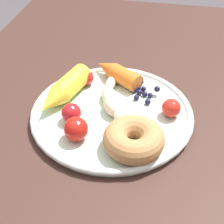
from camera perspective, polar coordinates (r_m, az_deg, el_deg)
The scene contains 11 objects.
dining_table at distance 0.72m, azimuth 1.84°, elevation -5.58°, with size 1.07×0.76×0.77m.
plate at distance 0.62m, azimuth 0.00°, elevation -0.20°, with size 0.30×0.30×0.02m.
banana at distance 0.61m, azimuth 0.88°, elevation 1.02°, with size 0.18×0.12×0.03m.
carrot_orange at distance 0.69m, azimuth 0.89°, elevation 6.61°, with size 0.09×0.11×0.04m.
carrot_yellow at distance 0.64m, azimuth -8.23°, elevation 3.66°, with size 0.14×0.08×0.04m.
donut at distance 0.54m, azimuth 3.73°, elevation -4.61°, with size 0.10×0.10×0.04m, color #B5804D.
blueberry_pile at distance 0.66m, azimuth 5.32°, elevation 3.51°, with size 0.06×0.06×0.02m.
tomato_near at distance 0.61m, azimuth 10.05°, elevation 0.66°, with size 0.03×0.03×0.03m, color red.
tomato_mid at distance 0.56m, azimuth -6.16°, elevation -2.90°, with size 0.04×0.04×0.04m, color red.
tomato_far at distance 0.68m, azimuth -4.50°, elevation 5.87°, with size 0.03×0.03×0.03m, color red.
tomato_extra at distance 0.59m, azimuth -6.95°, elevation -0.15°, with size 0.04×0.04×0.04m, color red.
Camera 1 is at (-0.50, -0.07, 1.18)m, focal length 53.66 mm.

